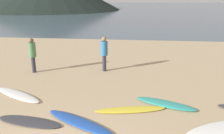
% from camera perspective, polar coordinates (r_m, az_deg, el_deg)
% --- Properties ---
extents(ground_plane, '(120.00, 120.00, 0.20)m').
position_cam_1_polar(ground_plane, '(13.95, -1.77, 1.83)').
color(ground_plane, tan).
rests_on(ground_plane, ground).
extents(ocean_water, '(140.00, 100.00, 0.01)m').
position_cam_1_polar(ocean_water, '(69.37, 5.01, 13.81)').
color(ocean_water, '#475B6B').
rests_on(ocean_water, ground).
extents(surfboard_2, '(2.29, 1.58, 0.09)m').
position_cam_1_polar(surfboard_2, '(9.32, -21.55, -6.17)').
color(surfboard_2, white).
rests_on(surfboard_2, ground).
extents(surfboard_3, '(2.06, 0.87, 0.07)m').
position_cam_1_polar(surfboard_3, '(7.39, -19.09, -12.16)').
color(surfboard_3, '#333338').
rests_on(surfboard_3, ground).
extents(surfboard_4, '(2.33, 1.60, 0.10)m').
position_cam_1_polar(surfboard_4, '(7.00, -7.85, -12.85)').
color(surfboard_4, '#1E479E').
rests_on(surfboard_4, ground).
extents(surfboard_5, '(2.30, 0.95, 0.07)m').
position_cam_1_polar(surfboard_5, '(7.68, 4.38, -10.08)').
color(surfboard_5, yellow).
rests_on(surfboard_5, ground).
extents(surfboard_6, '(2.08, 1.27, 0.10)m').
position_cam_1_polar(surfboard_6, '(8.20, 12.60, -8.51)').
color(surfboard_6, teal).
rests_on(surfboard_6, ground).
extents(surfboard_7, '(2.02, 1.45, 0.10)m').
position_cam_1_polar(surfboard_7, '(7.21, 23.66, -13.31)').
color(surfboard_7, white).
rests_on(surfboard_7, ground).
extents(person_1, '(0.33, 0.33, 1.63)m').
position_cam_1_polar(person_1, '(11.63, -18.42, 3.32)').
color(person_1, '#2D2D38').
rests_on(person_1, ground).
extents(person_2, '(0.33, 0.33, 1.65)m').
position_cam_1_polar(person_2, '(11.25, -1.88, 3.82)').
color(person_2, '#2D2D38').
rests_on(person_2, ground).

